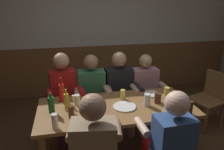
% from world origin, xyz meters
% --- Properties ---
extents(back_wall_upper, '(6.28, 0.12, 1.65)m').
position_xyz_m(back_wall_upper, '(0.00, 2.36, 1.86)').
color(back_wall_upper, beige).
extents(back_wall_wainscot, '(6.28, 0.12, 1.03)m').
position_xyz_m(back_wall_wainscot, '(0.00, 2.36, 0.52)').
color(back_wall_wainscot, brown).
rests_on(back_wall_wainscot, ground_plane).
extents(dining_table, '(1.83, 0.84, 0.75)m').
position_xyz_m(dining_table, '(0.00, 0.14, 0.64)').
color(dining_table, brown).
rests_on(dining_table, ground_plane).
extents(person_0, '(0.53, 0.55, 1.26)m').
position_xyz_m(person_0, '(-0.61, 0.79, 0.70)').
color(person_0, '#AD1919').
rests_on(person_0, ground_plane).
extents(person_1, '(0.54, 0.54, 1.21)m').
position_xyz_m(person_1, '(-0.21, 0.78, 0.67)').
color(person_1, '#33724C').
rests_on(person_1, ground_plane).
extents(person_2, '(0.55, 0.52, 1.23)m').
position_xyz_m(person_2, '(0.21, 0.79, 0.68)').
color(person_2, black).
rests_on(person_2, ground_plane).
extents(person_3, '(0.54, 0.52, 1.17)m').
position_xyz_m(person_3, '(0.62, 0.77, 0.64)').
color(person_3, '#B78493').
rests_on(person_3, ground_plane).
extents(person_4, '(0.56, 0.58, 1.26)m').
position_xyz_m(person_4, '(-0.36, -0.51, 0.69)').
color(person_4, '#997F60').
rests_on(person_4, ground_plane).
extents(person_5, '(0.50, 0.54, 1.21)m').
position_xyz_m(person_5, '(0.36, -0.50, 0.67)').
color(person_5, '#2D4C84').
rests_on(person_5, ground_plane).
extents(chair_empty_near_right, '(0.55, 0.55, 0.88)m').
position_xyz_m(chair_empty_near_right, '(1.64, 0.63, 0.48)').
color(chair_empty_near_right, brown).
rests_on(chair_empty_near_right, ground_plane).
extents(table_candle, '(0.04, 0.04, 0.08)m').
position_xyz_m(table_candle, '(-0.49, 0.38, 0.79)').
color(table_candle, '#F9E08C').
rests_on(table_candle, dining_table).
extents(condiment_caddy, '(0.14, 0.10, 0.05)m').
position_xyz_m(condiment_caddy, '(0.57, -0.13, 0.77)').
color(condiment_caddy, '#B2B7BC').
rests_on(condiment_caddy, dining_table).
extents(plate_0, '(0.21, 0.21, 0.01)m').
position_xyz_m(plate_0, '(0.54, 0.36, 0.76)').
color(plate_0, white).
rests_on(plate_0, dining_table).
extents(plate_1, '(0.27, 0.27, 0.01)m').
position_xyz_m(plate_1, '(0.09, 0.09, 0.76)').
color(plate_1, white).
rests_on(plate_1, dining_table).
extents(bottle_0, '(0.07, 0.07, 0.31)m').
position_xyz_m(bottle_0, '(-0.63, 0.42, 0.87)').
color(bottle_0, red).
rests_on(bottle_0, dining_table).
extents(bottle_1, '(0.07, 0.07, 0.24)m').
position_xyz_m(bottle_1, '(-0.74, 0.14, 0.85)').
color(bottle_1, '#195923').
rests_on(bottle_1, dining_table).
extents(bottle_2, '(0.05, 0.05, 0.26)m').
position_xyz_m(bottle_2, '(-0.58, 0.17, 0.85)').
color(bottle_2, gold).
rests_on(bottle_2, dining_table).
extents(pint_glass_0, '(0.08, 0.08, 0.15)m').
position_xyz_m(pint_glass_0, '(0.36, 0.07, 0.82)').
color(pint_glass_0, white).
rests_on(pint_glass_0, dining_table).
extents(pint_glass_1, '(0.06, 0.06, 0.14)m').
position_xyz_m(pint_glass_1, '(-0.53, -0.02, 0.82)').
color(pint_glass_1, '#4C2D19').
rests_on(pint_glass_1, dining_table).
extents(pint_glass_2, '(0.06, 0.06, 0.15)m').
position_xyz_m(pint_glass_2, '(0.74, -0.22, 0.83)').
color(pint_glass_2, '#4C2D19').
rests_on(pint_glass_2, dining_table).
extents(pint_glass_3, '(0.07, 0.07, 0.12)m').
position_xyz_m(pint_glass_3, '(0.71, 0.28, 0.81)').
color(pint_glass_3, '#E5C64C').
rests_on(pint_glass_3, dining_table).
extents(pint_glass_4, '(0.06, 0.06, 0.13)m').
position_xyz_m(pint_glass_4, '(0.12, 0.31, 0.81)').
color(pint_glass_4, '#E5C64C').
rests_on(pint_glass_4, dining_table).
extents(pint_glass_5, '(0.08, 0.08, 0.13)m').
position_xyz_m(pint_glass_5, '(-0.33, 0.14, 0.82)').
color(pint_glass_5, '#E5C64C').
rests_on(pint_glass_5, dining_table).
extents(pint_glass_6, '(0.06, 0.06, 0.16)m').
position_xyz_m(pint_glass_6, '(-0.70, -0.19, 0.83)').
color(pint_glass_6, white).
rests_on(pint_glass_6, dining_table).
extents(pint_glass_7, '(0.08, 0.08, 0.13)m').
position_xyz_m(pint_glass_7, '(0.51, 0.12, 0.81)').
color(pint_glass_7, '#4C2D19').
rests_on(pint_glass_7, dining_table).
extents(pint_glass_8, '(0.07, 0.07, 0.13)m').
position_xyz_m(pint_glass_8, '(-0.45, 0.27, 0.81)').
color(pint_glass_8, white).
rests_on(pint_glass_8, dining_table).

